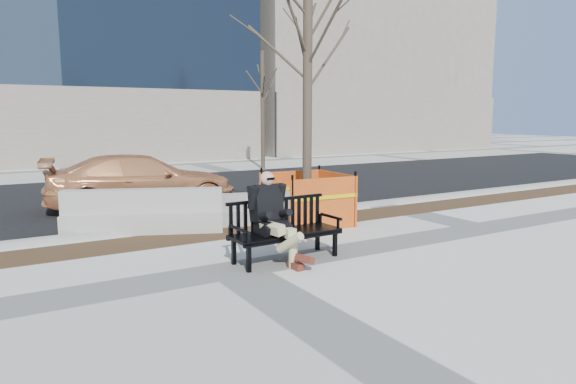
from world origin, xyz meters
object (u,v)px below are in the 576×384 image
Objects in this scene: tree_fence at (307,224)px; jersey_barrier_right at (237,225)px; jersey_barrier_left at (145,233)px; seated_man at (271,262)px; sedan at (144,208)px; bench at (286,260)px.

jersey_barrier_right is at bearing 154.62° from tree_fence.
jersey_barrier_right is (2.08, -0.32, 0.00)m from jersey_barrier_left.
tree_fence is at bearing 43.72° from seated_man.
sedan is 1.94× the size of jersey_barrier_right.
jersey_barrier_left is at bearing 112.27° from bench.
sedan is at bearing 123.73° from tree_fence.
tree_fence is at bearing 6.62° from jersey_barrier_left.
sedan is 1.50× the size of jersey_barrier_left.
bench is 0.32× the size of tree_fence.
tree_fence is 1.90× the size of jersey_barrier_left.
bench is at bearing -84.56° from jersey_barrier_right.
sedan is (-2.77, 4.15, 0.00)m from tree_fence.
seated_man is 0.31× the size of sedan.
jersey_barrier_right is at bearing -151.74° from sedan.
seated_man is at bearing -46.20° from jersey_barrier_left.
jersey_barrier_left is at bearing 163.87° from tree_fence.
tree_fence is 3.73m from jersey_barrier_left.
sedan is 3.22m from jersey_barrier_left.
sedan is at bearing 94.33° from bench.
tree_fence is (1.99, 2.41, 0.00)m from bench.
seated_man is 0.61× the size of jersey_barrier_right.
seated_man is at bearing 168.60° from bench.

